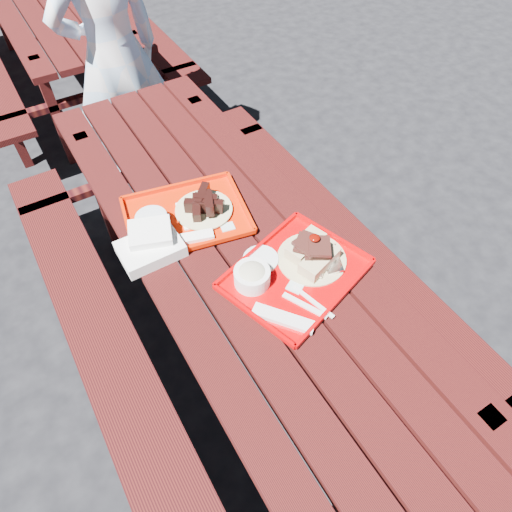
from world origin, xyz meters
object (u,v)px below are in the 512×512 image
at_px(far_tray, 185,216).
at_px(person, 114,57).
at_px(picnic_table_far, 52,18).
at_px(near_tray, 291,267).
at_px(picnic_table_near, 237,272).

distance_m(far_tray, person, 1.26).
distance_m(picnic_table_far, far_tray, 2.61).
bearing_deg(far_tray, picnic_table_far, 87.50).
bearing_deg(picnic_table_far, person, -87.45).
bearing_deg(person, picnic_table_far, -98.60).
bearing_deg(near_tray, person, 91.11).
height_order(picnic_table_near, near_tray, near_tray).
xyz_separation_m(picnic_table_near, picnic_table_far, (0.00, 2.80, 0.00)).
bearing_deg(picnic_table_near, picnic_table_far, 90.00).
bearing_deg(near_tray, picnic_table_far, 91.76).
xyz_separation_m(picnic_table_near, near_tray, (0.09, -0.23, 0.23)).
bearing_deg(picnic_table_far, far_tray, -92.50).
distance_m(picnic_table_near, person, 1.47).
xyz_separation_m(near_tray, far_tray, (-0.21, 0.44, -0.01)).
height_order(picnic_table_near, person, person).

